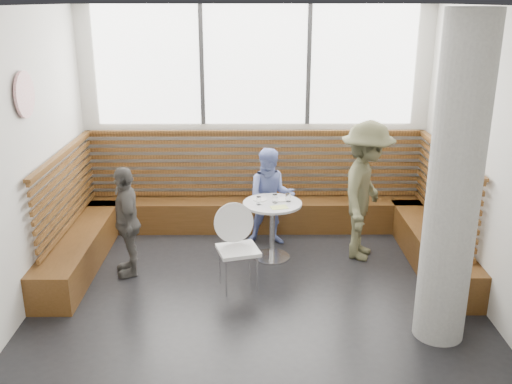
{
  "coord_description": "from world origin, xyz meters",
  "views": [
    {
      "loc": [
        -0.05,
        -5.66,
        3.26
      ],
      "look_at": [
        0.0,
        1.0,
        1.0
      ],
      "focal_mm": 40.0,
      "sensor_mm": 36.0,
      "label": 1
    }
  ],
  "objects_px": {
    "concrete_column": "(454,186)",
    "adult_man": "(365,191)",
    "cafe_table": "(272,219)",
    "cafe_chair": "(238,240)",
    "child_back": "(271,197)",
    "child_left": "(127,221)"
  },
  "relations": [
    {
      "from": "concrete_column",
      "to": "adult_man",
      "type": "distance_m",
      "value": 2.05
    },
    {
      "from": "concrete_column",
      "to": "cafe_chair",
      "type": "height_order",
      "value": "concrete_column"
    },
    {
      "from": "concrete_column",
      "to": "cafe_chair",
      "type": "bearing_deg",
      "value": 152.43
    },
    {
      "from": "concrete_column",
      "to": "child_back",
      "type": "distance_m",
      "value": 2.98
    },
    {
      "from": "concrete_column",
      "to": "child_left",
      "type": "relative_size",
      "value": 2.32
    },
    {
      "from": "adult_man",
      "to": "child_left",
      "type": "xyz_separation_m",
      "value": [
        -2.99,
        -0.47,
        -0.22
      ]
    },
    {
      "from": "adult_man",
      "to": "child_left",
      "type": "distance_m",
      "value": 3.04
    },
    {
      "from": "cafe_table",
      "to": "adult_man",
      "type": "bearing_deg",
      "value": 2.58
    },
    {
      "from": "adult_man",
      "to": "child_left",
      "type": "height_order",
      "value": "adult_man"
    },
    {
      "from": "concrete_column",
      "to": "cafe_table",
      "type": "xyz_separation_m",
      "value": [
        -1.64,
        1.83,
        -1.04
      ]
    },
    {
      "from": "cafe_chair",
      "to": "adult_man",
      "type": "relative_size",
      "value": 0.55
    },
    {
      "from": "cafe_table",
      "to": "child_left",
      "type": "height_order",
      "value": "child_left"
    },
    {
      "from": "cafe_table",
      "to": "child_back",
      "type": "relative_size",
      "value": 0.57
    },
    {
      "from": "cafe_chair",
      "to": "child_left",
      "type": "height_order",
      "value": "child_left"
    },
    {
      "from": "concrete_column",
      "to": "adult_man",
      "type": "bearing_deg",
      "value": 103.06
    },
    {
      "from": "cafe_table",
      "to": "concrete_column",
      "type": "bearing_deg",
      "value": -48.1
    },
    {
      "from": "concrete_column",
      "to": "cafe_chair",
      "type": "xyz_separation_m",
      "value": [
        -2.06,
        1.08,
        -1.01
      ]
    },
    {
      "from": "cafe_table",
      "to": "cafe_chair",
      "type": "height_order",
      "value": "cafe_chair"
    },
    {
      "from": "concrete_column",
      "to": "child_back",
      "type": "height_order",
      "value": "concrete_column"
    },
    {
      "from": "cafe_chair",
      "to": "cafe_table",
      "type": "bearing_deg",
      "value": 44.6
    },
    {
      "from": "concrete_column",
      "to": "cafe_table",
      "type": "bearing_deg",
      "value": 131.9
    },
    {
      "from": "cafe_chair",
      "to": "child_back",
      "type": "bearing_deg",
      "value": 55.32
    }
  ]
}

